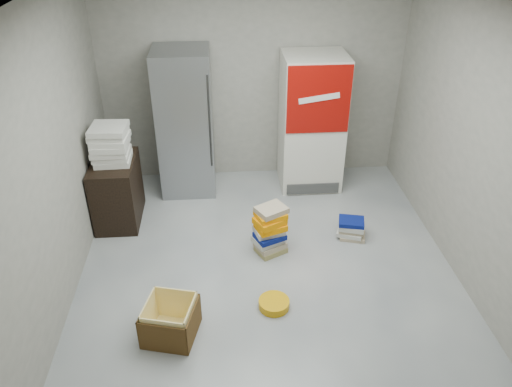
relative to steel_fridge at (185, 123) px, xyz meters
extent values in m
plane|color=#AFB0AB|center=(0.90, -2.13, -0.95)|extent=(5.00, 5.00, 0.00)
cube|color=#9D988E|center=(0.90, 0.37, 0.45)|extent=(4.00, 0.04, 2.80)
cube|color=#9D988E|center=(-1.10, -2.13, 0.45)|extent=(0.04, 5.00, 2.80)
cube|color=#9D988E|center=(2.90, -2.13, 0.45)|extent=(0.04, 5.00, 2.80)
cube|color=silver|center=(0.90, -2.13, 1.85)|extent=(4.00, 5.00, 0.04)
cube|color=#A6A8AE|center=(0.00, 0.00, 0.00)|extent=(0.70, 0.70, 1.90)
cylinder|color=#333333|center=(0.32, -0.36, 0.15)|extent=(0.02, 0.02, 1.19)
cube|color=silver|center=(1.65, 0.00, -0.05)|extent=(0.80, 0.70, 1.80)
cube|color=#930A05|center=(1.65, -0.36, 0.40)|extent=(0.78, 0.02, 0.85)
cube|color=white|center=(1.65, -0.37, 0.43)|extent=(0.50, 0.01, 0.14)
cube|color=#3F3F3F|center=(1.65, -0.36, -0.85)|extent=(0.70, 0.02, 0.15)
cube|color=black|center=(-0.83, -0.73, -0.55)|extent=(0.50, 0.80, 0.80)
cube|color=silver|center=(-0.81, -0.72, -0.12)|extent=(0.41, 0.41, 0.06)
cube|color=silver|center=(-0.82, -0.72, -0.05)|extent=(0.40, 0.40, 0.06)
cube|color=silver|center=(-0.84, -0.73, 0.01)|extent=(0.41, 0.41, 0.06)
cube|color=silver|center=(-0.82, -0.74, 0.08)|extent=(0.40, 0.40, 0.06)
cube|color=silver|center=(-0.81, -0.73, 0.14)|extent=(0.42, 0.42, 0.06)
cube|color=silver|center=(-0.83, -0.72, 0.21)|extent=(0.42, 0.42, 0.06)
cube|color=silver|center=(-0.81, -0.74, 0.27)|extent=(0.42, 0.42, 0.06)
cube|color=#95894F|center=(0.96, -1.54, -0.92)|extent=(0.39, 0.36, 0.07)
cube|color=tan|center=(0.96, -1.54, -0.85)|extent=(0.39, 0.36, 0.06)
cube|color=beige|center=(0.93, -1.52, -0.79)|extent=(0.39, 0.36, 0.07)
cube|color=navy|center=(0.95, -1.55, -0.73)|extent=(0.38, 0.35, 0.06)
cube|color=beige|center=(0.94, -1.52, -0.67)|extent=(0.37, 0.32, 0.06)
cube|color=#FE9001|center=(0.96, -1.54, -0.60)|extent=(0.38, 0.34, 0.07)
cube|color=#FE9001|center=(0.95, -1.54, -0.53)|extent=(0.39, 0.36, 0.07)
cube|color=#FE9001|center=(0.96, -1.52, -0.46)|extent=(0.38, 0.34, 0.06)
cube|color=tan|center=(0.97, -1.52, -0.40)|extent=(0.39, 0.37, 0.06)
cube|color=tan|center=(1.96, -1.34, -0.93)|extent=(0.34, 0.29, 0.04)
cube|color=beige|center=(1.93, -1.33, -0.88)|extent=(0.35, 0.32, 0.05)
cube|color=tan|center=(1.94, -1.32, -0.84)|extent=(0.33, 0.29, 0.04)
cube|color=beige|center=(1.94, -1.33, -0.79)|extent=(0.34, 0.30, 0.06)
cube|color=navy|center=(1.93, -1.33, -0.73)|extent=(0.33, 0.29, 0.05)
cube|color=yellow|center=(-0.08, -2.69, -0.94)|extent=(0.52, 0.52, 0.01)
cube|color=brown|center=(-0.02, -2.48, -0.79)|extent=(0.44, 0.13, 0.32)
cube|color=brown|center=(-0.13, -2.91, -0.79)|extent=(0.44, 0.13, 0.32)
cube|color=brown|center=(-0.29, -2.64, -0.79)|extent=(0.13, 0.44, 0.32)
cube|color=brown|center=(0.14, -2.75, -0.79)|extent=(0.13, 0.44, 0.32)
cube|color=yellow|center=(-0.03, -2.50, -0.77)|extent=(0.41, 0.12, 0.37)
cube|color=yellow|center=(-0.13, -2.89, -0.77)|extent=(0.41, 0.12, 0.37)
cube|color=yellow|center=(-0.27, -2.64, -0.77)|extent=(0.12, 0.41, 0.37)
cube|color=yellow|center=(0.12, -2.74, -0.77)|extent=(0.12, 0.41, 0.37)
cylinder|color=#E3A009|center=(0.91, -2.42, -0.91)|extent=(0.35, 0.35, 0.08)
camera|label=1|loc=(0.45, -6.01, 2.57)|focal=35.00mm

